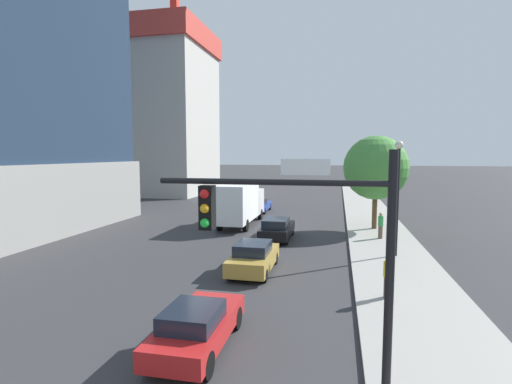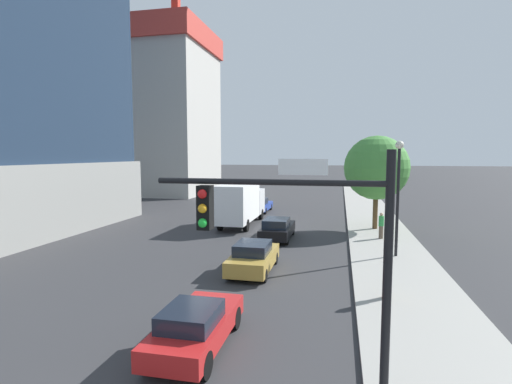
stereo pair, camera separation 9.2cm
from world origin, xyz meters
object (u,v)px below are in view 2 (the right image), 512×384
(street_tree, at_px, (377,168))
(box_truck, at_px, (241,202))
(pedestrian_yellow_shirt, at_px, (387,276))
(street_lamp, at_px, (398,182))
(car_red, at_px, (195,326))
(construction_building, at_px, (166,103))
(car_blue, at_px, (260,205))
(car_gold, at_px, (253,257))
(pedestrian_green_shirt, at_px, (381,225))
(traffic_light_pole, at_px, (301,232))
(car_black, at_px, (277,229))

(street_tree, bearing_deg, box_truck, -179.68)
(pedestrian_yellow_shirt, bearing_deg, street_lamp, 79.67)
(car_red, bearing_deg, box_truck, 100.69)
(street_lamp, bearing_deg, box_truck, 143.93)
(street_lamp, distance_m, street_tree, 7.88)
(construction_building, xyz_separation_m, car_blue, (16.92, -15.58, -12.22))
(car_gold, bearing_deg, pedestrian_green_shirt, 51.15)
(pedestrian_yellow_shirt, height_order, pedestrian_green_shirt, pedestrian_green_shirt)
(street_lamp, distance_m, box_truck, 13.45)
(traffic_light_pole, distance_m, street_tree, 21.27)
(street_tree, height_order, car_red, street_tree)
(car_gold, height_order, pedestrian_green_shirt, pedestrian_green_shirt)
(traffic_light_pole, bearing_deg, construction_building, 118.45)
(street_tree, relative_size, pedestrian_yellow_shirt, 4.17)
(construction_building, height_order, pedestrian_yellow_shirt, construction_building)
(street_tree, bearing_deg, car_blue, 144.73)
(car_black, xyz_separation_m, car_blue, (-3.66, 11.78, -0.03))
(street_lamp, relative_size, pedestrian_green_shirt, 3.63)
(street_tree, bearing_deg, traffic_light_pole, -99.35)
(construction_building, distance_m, car_black, 36.34)
(street_tree, bearing_deg, pedestrian_yellow_shirt, -93.00)
(traffic_light_pole, distance_m, car_black, 17.04)
(street_tree, distance_m, car_blue, 13.18)
(box_truck, distance_m, pedestrian_yellow_shirt, 17.26)
(traffic_light_pole, height_order, street_lamp, street_lamp)
(traffic_light_pole, height_order, car_gold, traffic_light_pole)
(box_truck, bearing_deg, pedestrian_yellow_shirt, -56.53)
(car_gold, bearing_deg, car_blue, 100.87)
(car_red, bearing_deg, street_lamp, 58.72)
(car_gold, relative_size, pedestrian_yellow_shirt, 2.62)
(car_black, relative_size, car_gold, 1.05)
(car_gold, distance_m, pedestrian_yellow_shirt, 6.42)
(street_lamp, xyz_separation_m, street_tree, (-0.44, 7.86, 0.48))
(pedestrian_yellow_shirt, bearing_deg, pedestrian_green_shirt, 85.58)
(car_black, bearing_deg, box_truck, 129.33)
(car_black, xyz_separation_m, pedestrian_yellow_shirt, (5.85, -9.91, 0.26))
(street_tree, xyz_separation_m, car_blue, (-10.26, 7.26, -3.96))
(street_tree, relative_size, box_truck, 0.87)
(pedestrian_green_shirt, bearing_deg, street_tree, 91.49)
(traffic_light_pole, distance_m, street_lamp, 13.68)
(pedestrian_green_shirt, bearing_deg, car_black, -171.24)
(street_tree, xyz_separation_m, pedestrian_green_shirt, (0.09, -3.49, -3.63))
(car_black, relative_size, car_blue, 1.01)
(car_black, distance_m, pedestrian_green_shirt, 6.78)
(construction_building, distance_m, pedestrian_yellow_shirt, 47.22)
(street_lamp, bearing_deg, car_black, 154.69)
(street_lamp, relative_size, car_black, 1.38)
(box_truck, distance_m, pedestrian_green_shirt, 10.94)
(car_blue, bearing_deg, car_black, -72.74)
(construction_building, height_order, street_tree, construction_building)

